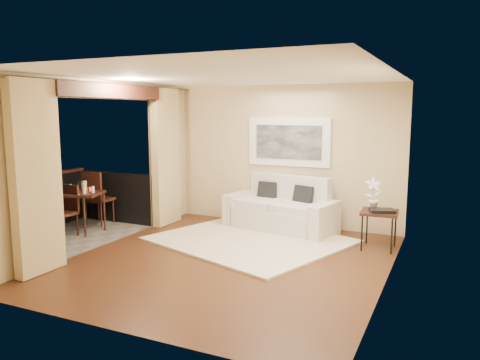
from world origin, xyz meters
The scene contains 18 objects.
floor centered at (0.00, 0.00, 0.00)m, with size 5.00×5.00×0.00m, color #4C2A16.
room_shell centered at (-2.13, 0.00, 2.52)m, with size 5.00×6.40×5.00m.
balcony centered at (-3.31, 0.00, 0.18)m, with size 1.81×2.60×1.17m.
curtains centered at (-2.11, 0.00, 1.34)m, with size 0.16×4.80×2.64m.
artwork centered at (0.07, 2.46, 1.62)m, with size 1.62×0.07×0.92m.
rug centered at (-0.13, 1.10, 0.02)m, with size 2.92×2.54×0.04m, color beige.
sofa centered at (0.09, 2.09, 0.35)m, with size 2.21×1.30×1.00m.
side_table centered at (1.93, 1.56, 0.56)m, with size 0.61×0.61×0.62m.
tray centered at (1.98, 1.50, 0.65)m, with size 0.38×0.28×0.05m, color black.
orchid centered at (1.80, 1.70, 0.88)m, with size 0.27×0.19×0.52m, color white.
bistro_table centered at (-3.14, 0.38, 0.66)m, with size 0.80×0.80×0.74m.
balcony_chair_far centered at (-3.32, 0.89, 0.62)m, with size 0.47×0.48×1.06m.
balcony_chair_near centered at (-3.23, 0.06, 0.52)m, with size 0.40×0.41×0.91m.
ice_bucket centered at (-3.25, 0.50, 0.84)m, with size 0.18×0.18×0.20m, color silver.
candle centered at (-3.11, 0.54, 0.78)m, with size 0.06×0.06×0.07m, color #F83C16.
vase centered at (-3.20, 0.16, 0.83)m, with size 0.04×0.04×0.18m, color silver.
glass_a centered at (-3.02, 0.29, 0.80)m, with size 0.06×0.06×0.12m, color silver.
glass_b centered at (-2.94, 0.42, 0.80)m, with size 0.06×0.06×0.12m, color silver.
Camera 1 is at (2.97, -6.02, 2.21)m, focal length 35.00 mm.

